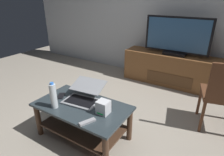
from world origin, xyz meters
name	(u,v)px	position (x,y,z in m)	size (l,w,h in m)	color
ground_plane	(97,135)	(0.00, 0.00, 0.00)	(7.68, 7.68, 0.00)	#9E9384
back_wall	(167,1)	(0.00, 2.18, 1.40)	(6.40, 0.12, 2.80)	silver
coffee_table	(83,116)	(-0.12, -0.09, 0.29)	(1.02, 0.57, 0.42)	#2D383D
media_cabinet	(173,70)	(0.33, 1.86, 0.28)	(1.74, 0.42, 0.56)	brown
television	(177,37)	(0.33, 1.84, 0.87)	(1.07, 0.20, 0.63)	black
dining_chair	(224,93)	(1.16, 0.87, 0.49)	(0.53, 0.53, 0.88)	#59331E
laptop	(84,95)	(-0.17, 0.02, 0.48)	(0.42, 0.45, 0.18)	gray
router_box	(103,107)	(0.16, -0.08, 0.49)	(0.12, 0.12, 0.14)	silver
water_bottle_near	(53,96)	(-0.33, -0.26, 0.56)	(0.07, 0.07, 0.29)	silver
cell_phone	(61,96)	(-0.45, -0.06, 0.42)	(0.07, 0.14, 0.01)	black
tv_remote	(87,122)	(0.12, -0.29, 0.43)	(0.04, 0.16, 0.02)	#99999E
soundbar_remote	(109,103)	(0.12, 0.09, 0.43)	(0.04, 0.16, 0.02)	#2D2D30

